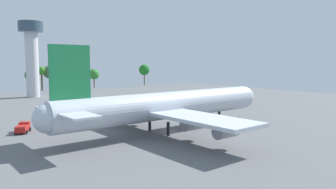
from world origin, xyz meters
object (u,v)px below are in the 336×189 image
object	(u,v)px
control_tower	(32,51)
cargo_airplane	(167,106)
safety_cone_nose	(239,117)
catering_truck	(177,105)
baggage_tug	(23,128)

from	to	relation	value
control_tower	cargo_airplane	bearing A→B (deg)	-89.41
cargo_airplane	safety_cone_nose	bearing A→B (deg)	2.38
cargo_airplane	safety_cone_nose	size ratio (longest dim) A/B	99.34
control_tower	catering_truck	bearing A→B (deg)	-67.75
baggage_tug	safety_cone_nose	world-z (taller)	baggage_tug
catering_truck	safety_cone_nose	xyz separation A→B (m)	(0.46, -26.83, -0.75)
safety_cone_nose	control_tower	size ratio (longest dim) A/B	0.02
cargo_airplane	baggage_tug	size ratio (longest dim) A/B	10.94
baggage_tug	safety_cone_nose	xyz separation A→B (m)	(53.67, -18.97, -0.85)
cargo_airplane	control_tower	xyz separation A→B (m)	(-0.99, 96.50, 15.00)
control_tower	baggage_tug	bearing A→B (deg)	-108.25
cargo_airplane	baggage_tug	world-z (taller)	cargo_airplane
safety_cone_nose	control_tower	world-z (taller)	control_tower
baggage_tug	catering_truck	xyz separation A→B (m)	(53.22, 7.86, -0.09)
cargo_airplane	control_tower	distance (m)	97.66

